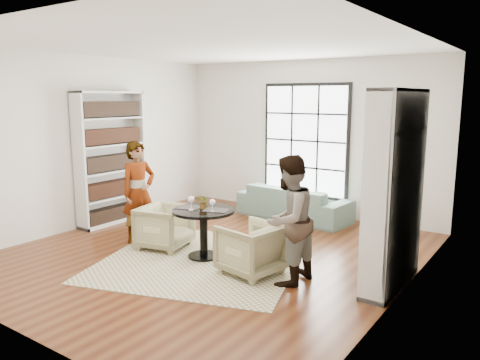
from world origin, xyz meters
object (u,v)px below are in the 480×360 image
Objects in this scene: person_left at (139,192)px; armchair_right at (251,249)px; wine_glass_right at (212,203)px; flower_centerpiece at (204,202)px; wine_glass_left at (191,200)px; armchair_left at (165,227)px; person_right at (288,220)px; pedestal_table at (204,223)px; sofa at (294,202)px.

armchair_right is at bearing -82.77° from person_left.
wine_glass_right is 0.22m from flower_centerpiece.
wine_glass_left reaches higher than armchair_right.
wine_glass_left is at bearing -114.29° from armchair_left.
person_left is 7.97× the size of wine_glass_left.
pedestal_table is at bearing -91.07° from person_right.
pedestal_table is 0.39m from wine_glass_right.
flower_centerpiece is (-1.46, 0.14, 0.01)m from person_right.
flower_centerpiece reaches higher than pedestal_table.
armchair_right is at bearing -7.44° from pedestal_table.
wine_glass_right is (1.52, -0.05, 0.04)m from person_left.
armchair_left is at bearing 78.76° from sofa.
sofa is at bearing 87.38° from wine_glass_left.
person_left is at bearing 173.58° from wine_glass_left.
flower_centerpiece is (0.76, 0.02, 0.49)m from armchair_left.
person_left is (-1.32, 0.01, 0.29)m from pedestal_table.
flower_centerpiece is (-0.03, -2.67, 0.50)m from sofa.
sofa is 10.79× the size of flower_centerpiece.
armchair_left is at bearing 177.17° from wine_glass_right.
pedestal_table reaches higher than armchair_right.
wine_glass_left is at bearing -164.19° from wine_glass_right.
sofa is 2.92× the size of armchair_right.
flower_centerpiece reaches higher than armchair_left.
sofa is 2.95m from armchair_right.
wine_glass_left is at bearing 92.50° from sofa.
armchair_right is at bearing -106.82° from armchair_left.
pedestal_table reaches higher than armchair_left.
armchair_left is 0.86m from wine_glass_left.
person_left is 1.52m from wine_glass_right.
flower_centerpiece is (1.31, 0.02, 0.01)m from person_left.
armchair_right is 0.72m from person_right.
flower_centerpiece is at bearing 162.68° from wine_glass_right.
person_left is 2.77m from person_right.
pedestal_table is 4.48× the size of flower_centerpiece.
wine_glass_left is at bearing -86.04° from person_left.
person_right is at bearing 100.48° from armchair_right.
wine_glass_right is at bearing 98.92° from sofa.
person_left reaches higher than wine_glass_left.
sofa is 11.91× the size of wine_glass_right.
wine_glass_left is 0.32m from wine_glass_right.
flower_centerpiece reaches higher than sofa.
person_right is at bearing 0.51° from wine_glass_left.
wine_glass_right is (0.18, -2.74, 0.53)m from sofa.
sofa is 2.80m from armchair_left.
armchair_left is at bearing -89.61° from person_right.
pedestal_table is 0.42× the size of sofa.
armchair_left is at bearing -83.72° from armchair_right.
armchair_left is 1.10m from wine_glass_right.
pedestal_table is 4.94× the size of wine_glass_right.
armchair_right is 4.07× the size of wine_glass_right.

